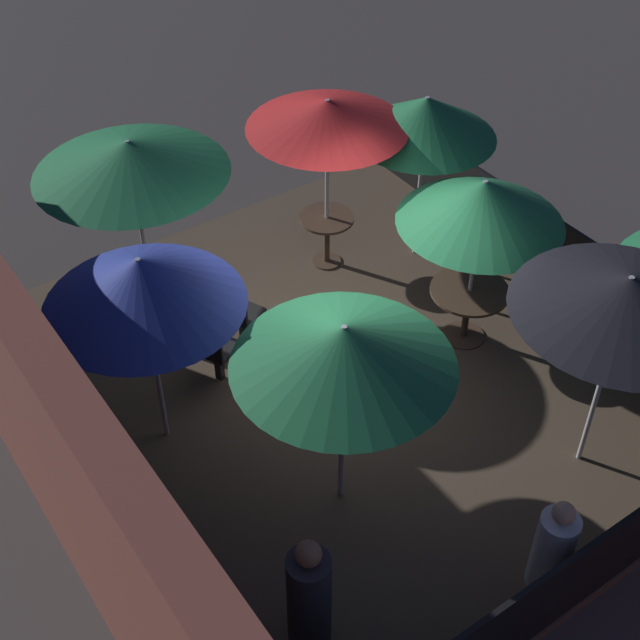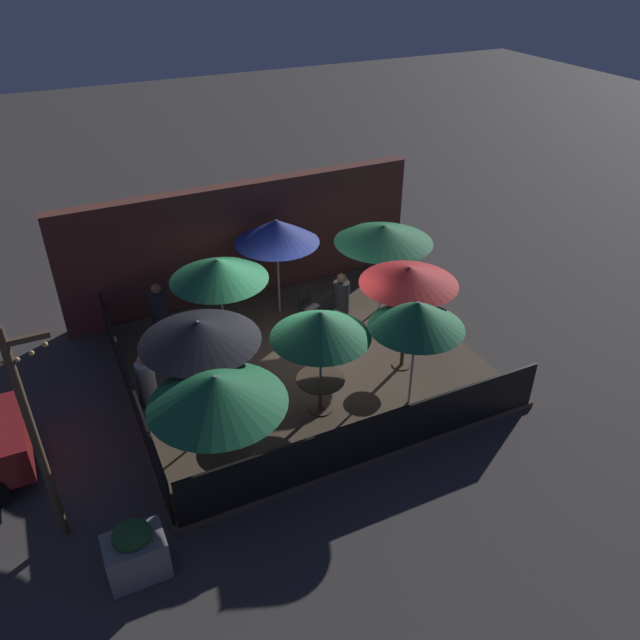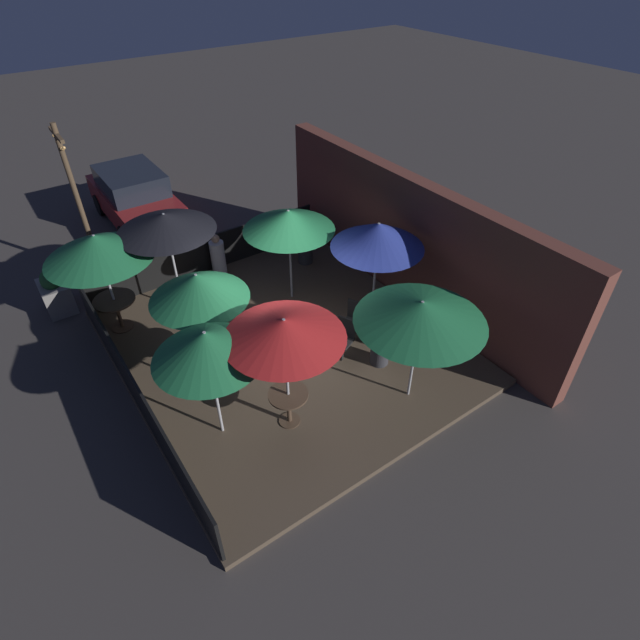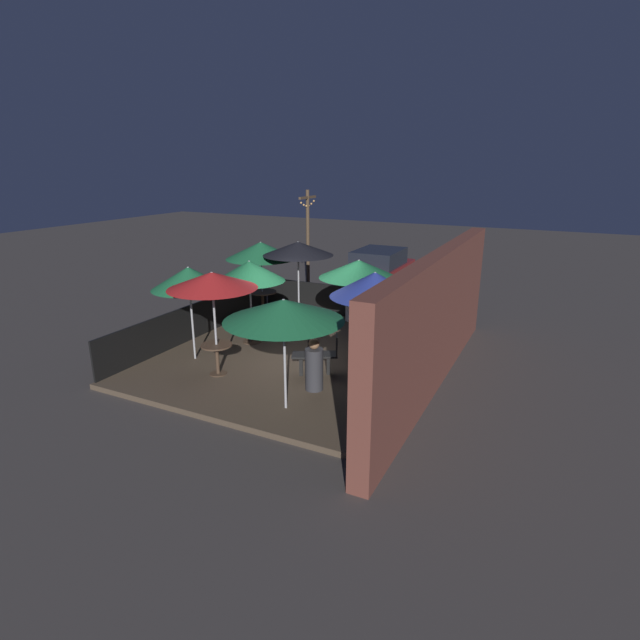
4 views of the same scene
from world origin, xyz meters
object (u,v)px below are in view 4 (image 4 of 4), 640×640
(patron_2, at_px, (314,367))
(patio_chair_1, at_px, (331,353))
(patio_umbrella_6, at_px, (284,310))
(dining_table_1, at_px, (217,351))
(patron_1, at_px, (351,305))
(patio_umbrella_1, at_px, (212,280))
(light_post, at_px, (308,240))
(patron_0, at_px, (412,317))
(patio_umbrella_4, at_px, (375,285))
(patio_umbrella_0, at_px, (261,250))
(planter_box, at_px, (266,289))
(parked_car_0, at_px, (378,270))
(patio_umbrella_2, at_px, (249,271))
(patio_umbrella_3, at_px, (359,269))
(dining_table_0, at_px, (262,296))
(dining_table_2, at_px, (252,321))
(patio_chair_0, at_px, (304,354))
(patio_umbrella_7, at_px, (189,278))
(patio_umbrella_5, at_px, (298,249))

(patron_2, bearing_deg, patio_chair_1, -11.83)
(patio_umbrella_6, distance_m, patio_chair_1, 2.36)
(dining_table_1, xyz_separation_m, patron_1, (-5.05, 1.12, -0.06))
(patio_umbrella_1, height_order, light_post, light_post)
(patio_umbrella_6, height_order, patio_chair_1, patio_umbrella_6)
(patio_umbrella_1, relative_size, patron_0, 1.71)
(patio_umbrella_4, xyz_separation_m, patron_2, (1.23, -0.82, -1.59))
(patio_umbrella_0, bearing_deg, patron_1, 103.96)
(patron_1, bearing_deg, planter_box, -138.28)
(patio_umbrella_6, distance_m, patron_0, 5.30)
(dining_table_1, relative_size, parked_car_0, 0.18)
(patron_1, relative_size, planter_box, 1.06)
(patron_2, bearing_deg, patio_umbrella_4, -46.08)
(patio_umbrella_4, distance_m, patron_0, 3.16)
(patio_umbrella_2, height_order, patio_umbrella_3, patio_umbrella_3)
(patio_umbrella_4, xyz_separation_m, patio_chair_1, (0.37, -0.83, -1.57))
(dining_table_0, xyz_separation_m, parked_car_0, (-4.77, 2.07, 0.13))
(patio_umbrella_0, bearing_deg, dining_table_2, 26.18)
(patio_umbrella_4, height_order, patio_chair_0, patio_umbrella_4)
(patio_chair_0, height_order, planter_box, patio_chair_0)
(patio_umbrella_0, relative_size, patron_2, 2.02)
(patio_umbrella_1, xyz_separation_m, patron_0, (-4.28, 3.21, -1.55))
(patron_2, bearing_deg, dining_table_0, 31.22)
(patio_umbrella_2, relative_size, patio_umbrella_6, 0.97)
(patron_2, bearing_deg, patio_umbrella_7, 73.49)
(patio_umbrella_1, height_order, patron_0, patio_umbrella_1)
(dining_table_0, bearing_deg, patio_umbrella_3, 71.97)
(patron_1, distance_m, light_post, 3.45)
(patio_umbrella_6, distance_m, patio_chair_0, 2.15)
(dining_table_0, relative_size, planter_box, 0.83)
(light_post, bearing_deg, patio_umbrella_1, 10.95)
(dining_table_1, xyz_separation_m, patron_0, (-4.28, 3.21, 0.07))
(patio_umbrella_7, distance_m, patio_chair_1, 3.75)
(dining_table_2, bearing_deg, dining_table_1, 13.31)
(parked_car_0, bearing_deg, patio_umbrella_2, -7.77)
(patio_umbrella_3, height_order, light_post, light_post)
(patio_umbrella_5, bearing_deg, planter_box, -127.95)
(planter_box, bearing_deg, patio_umbrella_0, 29.49)
(patio_chair_0, xyz_separation_m, planter_box, (-5.24, -4.32, -0.17))
(patio_umbrella_4, distance_m, parked_car_0, 8.22)
(patio_umbrella_7, bearing_deg, light_post, -177.70)
(patron_2, bearing_deg, parked_car_0, -0.59)
(patio_umbrella_2, bearing_deg, patron_1, 150.98)
(patio_umbrella_7, height_order, patron_2, patio_umbrella_7)
(dining_table_1, height_order, patron_0, patron_0)
(patron_2, relative_size, planter_box, 1.07)
(patio_umbrella_7, bearing_deg, patio_chair_0, 95.64)
(patio_chair_0, bearing_deg, patio_umbrella_6, 81.40)
(patio_umbrella_4, height_order, patron_1, patio_umbrella_4)
(patio_umbrella_5, distance_m, patron_2, 5.02)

